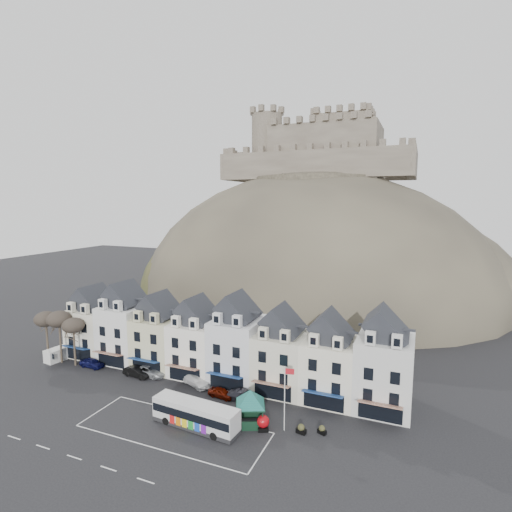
{
  "coord_description": "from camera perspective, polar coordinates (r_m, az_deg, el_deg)",
  "views": [
    {
      "loc": [
        27.34,
        -34.64,
        26.11
      ],
      "look_at": [
        2.79,
        24.0,
        17.39
      ],
      "focal_mm": 28.0,
      "sensor_mm": 36.0,
      "label": 1
    }
  ],
  "objects": [
    {
      "name": "townhouse_terrace",
      "position": [
        61.1,
        -5.32,
        -12.14
      ],
      "size": [
        54.4,
        9.35,
        11.8
      ],
      "color": "silver",
      "rests_on": "ground"
    },
    {
      "name": "tree_left_mid",
      "position": [
        72.38,
        -26.32,
        -8.13
      ],
      "size": [
        3.78,
        3.78,
        8.64
      ],
      "color": "#3D3127",
      "rests_on": "ground"
    },
    {
      "name": "car_black",
      "position": [
        64.79,
        -16.62,
        -15.58
      ],
      "size": [
        4.63,
        2.0,
        1.48
      ],
      "primitive_type": "imported",
      "rotation": [
        0.0,
        0.0,
        1.47
      ],
      "color": "black",
      "rests_on": "ground"
    },
    {
      "name": "car_navy",
      "position": [
        70.46,
        -22.4,
        -13.94
      ],
      "size": [
        4.21,
        1.8,
        1.42
      ],
      "primitive_type": "imported",
      "rotation": [
        0.0,
        0.0,
        1.54
      ],
      "color": "#0C0E3C",
      "rests_on": "ground"
    },
    {
      "name": "planter_west",
      "position": [
        49.51,
        6.46,
        -23.34
      ],
      "size": [
        1.21,
        0.79,
        1.12
      ],
      "rotation": [
        0.0,
        0.0,
        -0.2
      ],
      "color": "black",
      "rests_on": "ground"
    },
    {
      "name": "bus_shelter",
      "position": [
        49.53,
        -0.82,
        -19.58
      ],
      "size": [
        6.16,
        6.16,
        4.29
      ],
      "rotation": [
        0.0,
        0.0,
        0.42
      ],
      "color": "black",
      "rests_on": "ground"
    },
    {
      "name": "castle_hill",
      "position": [
        109.94,
        8.38,
        -5.96
      ],
      "size": [
        100.0,
        76.0,
        68.0
      ],
      "color": "#363129",
      "rests_on": "ground"
    },
    {
      "name": "white_van",
      "position": [
        75.61,
        -26.26,
        -12.39
      ],
      "size": [
        2.53,
        4.74,
        2.07
      ],
      "rotation": [
        0.0,
        0.0,
        -0.13
      ],
      "color": "white",
      "rests_on": "ground"
    },
    {
      "name": "car_charcoal",
      "position": [
        55.83,
        -1.77,
        -19.28
      ],
      "size": [
        4.35,
        2.01,
        1.38
      ],
      "primitive_type": "imported",
      "rotation": [
        0.0,
        0.0,
        1.71
      ],
      "color": "black",
      "rests_on": "ground"
    },
    {
      "name": "ground",
      "position": [
        51.27,
        -14.54,
        -23.07
      ],
      "size": [
        300.0,
        300.0,
        0.0
      ],
      "primitive_type": "plane",
      "color": "black",
      "rests_on": "ground"
    },
    {
      "name": "car_maroon",
      "position": [
        56.77,
        -4.98,
        -18.89
      ],
      "size": [
        3.87,
        1.92,
        1.27
      ],
      "primitive_type": "imported",
      "rotation": [
        0.0,
        0.0,
        1.45
      ],
      "color": "#571004",
      "rests_on": "ground"
    },
    {
      "name": "bus",
      "position": [
        50.23,
        -8.64,
        -21.38
      ],
      "size": [
        10.97,
        3.37,
        3.05
      ],
      "rotation": [
        0.0,
        0.0,
        -0.08
      ],
      "color": "#262628",
      "rests_on": "ground"
    },
    {
      "name": "red_buoy",
      "position": [
        49.65,
        1.02,
        -22.69
      ],
      "size": [
        1.59,
        1.59,
        1.78
      ],
      "rotation": [
        0.0,
        0.0,
        0.43
      ],
      "color": "black",
      "rests_on": "ground"
    },
    {
      "name": "planter_east",
      "position": [
        49.78,
        9.4,
        -23.29
      ],
      "size": [
        1.12,
        0.87,
        1.0
      ],
      "rotation": [
        0.0,
        0.0,
        -0.43
      ],
      "color": "black",
      "rests_on": "ground"
    },
    {
      "name": "tree_left_near",
      "position": [
        70.38,
        -24.66,
        -9.05
      ],
      "size": [
        3.43,
        3.43,
        7.84
      ],
      "color": "#3D3127",
      "rests_on": "ground"
    },
    {
      "name": "car_silver",
      "position": [
        64.66,
        -14.94,
        -15.54
      ],
      "size": [
        5.48,
        2.62,
        1.54
      ],
      "primitive_type": "imported",
      "rotation": [
        0.0,
        0.0,
        1.58
      ],
      "color": "#9FA3A7",
      "rests_on": "ground"
    },
    {
      "name": "castle",
      "position": [
        114.65,
        9.32,
        14.77
      ],
      "size": [
        50.2,
        22.2,
        22.0
      ],
      "color": "brown",
      "rests_on": "ground"
    },
    {
      "name": "flagpole",
      "position": [
        47.99,
        4.22,
        -19.08
      ],
      "size": [
        1.1,
        0.29,
        7.74
      ],
      "rotation": [
        0.0,
        0.0,
        0.2
      ],
      "color": "silver",
      "rests_on": "ground"
    },
    {
      "name": "tree_left_far",
      "position": [
        74.7,
        -27.84,
        -8.02
      ],
      "size": [
        3.61,
        3.61,
        8.24
      ],
      "color": "#3D3127",
      "rests_on": "ground"
    },
    {
      "name": "car_white",
      "position": [
        60.41,
        -8.53,
        -17.12
      ],
      "size": [
        5.44,
        3.89,
        1.46
      ],
      "primitive_type": "imported",
      "rotation": [
        0.0,
        0.0,
        1.16
      ],
      "color": "white",
      "rests_on": "ground"
    },
    {
      "name": "coach_bay_markings",
      "position": [
        51.1,
        -11.68,
        -23.09
      ],
      "size": [
        22.0,
        7.5,
        0.01
      ],
      "primitive_type": "cube",
      "color": "silver",
      "rests_on": "ground"
    }
  ]
}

